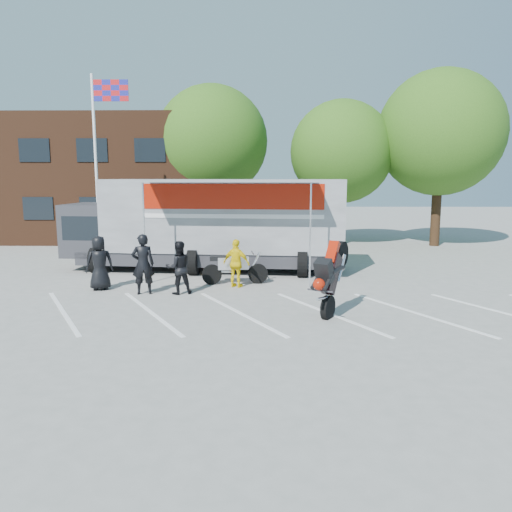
{
  "coord_description": "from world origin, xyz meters",
  "views": [
    {
      "loc": [
        0.88,
        -12.1,
        3.63
      ],
      "look_at": [
        0.65,
        2.59,
        1.3
      ],
      "focal_mm": 35.0,
      "sensor_mm": 36.0,
      "label": 1
    }
  ],
  "objects_px": {
    "spectator_hivis": "(236,263)",
    "flagpole": "(101,144)",
    "tree_right": "(440,133)",
    "spectator_leather_c": "(179,268)",
    "tree_left": "(212,142)",
    "spectator_leather_a": "(99,263)",
    "tree_mid": "(342,152)",
    "stunt_bike_rider": "(337,312)",
    "parked_motorcycle": "(235,284)",
    "spectator_leather_b": "(143,264)",
    "transporter_truck": "(212,270)"
  },
  "relations": [
    {
      "from": "flagpole",
      "to": "parked_motorcycle",
      "type": "height_order",
      "value": "flagpole"
    },
    {
      "from": "transporter_truck",
      "to": "stunt_bike_rider",
      "type": "xyz_separation_m",
      "value": [
        4.04,
        -6.21,
        0.0
      ]
    },
    {
      "from": "stunt_bike_rider",
      "to": "spectator_hivis",
      "type": "relative_size",
      "value": 1.35
    },
    {
      "from": "tree_mid",
      "to": "spectator_leather_a",
      "type": "distance_m",
      "value": 15.28
    },
    {
      "from": "tree_right",
      "to": "parked_motorcycle",
      "type": "xyz_separation_m",
      "value": [
        -10.11,
        -9.84,
        -5.88
      ]
    },
    {
      "from": "flagpole",
      "to": "spectator_leather_c",
      "type": "xyz_separation_m",
      "value": [
        4.47,
        -6.84,
        -4.22
      ]
    },
    {
      "from": "flagpole",
      "to": "spectator_leather_c",
      "type": "height_order",
      "value": "flagpole"
    },
    {
      "from": "spectator_hivis",
      "to": "flagpole",
      "type": "bearing_deg",
      "value": -20.19
    },
    {
      "from": "spectator_leather_b",
      "to": "parked_motorcycle",
      "type": "bearing_deg",
      "value": -164.62
    },
    {
      "from": "parked_motorcycle",
      "to": "spectator_leather_c",
      "type": "distance_m",
      "value": 2.39
    },
    {
      "from": "tree_mid",
      "to": "transporter_truck",
      "type": "distance_m",
      "value": 11.07
    },
    {
      "from": "stunt_bike_rider",
      "to": "spectator_leather_c",
      "type": "xyz_separation_m",
      "value": [
        -4.66,
        2.12,
        0.83
      ]
    },
    {
      "from": "tree_right",
      "to": "parked_motorcycle",
      "type": "height_order",
      "value": "tree_right"
    },
    {
      "from": "tree_mid",
      "to": "tree_right",
      "type": "relative_size",
      "value": 0.84
    },
    {
      "from": "spectator_hivis",
      "to": "transporter_truck",
      "type": "bearing_deg",
      "value": -46.94
    },
    {
      "from": "flagpole",
      "to": "spectator_hivis",
      "type": "xyz_separation_m",
      "value": [
        6.22,
        -5.86,
        -4.25
      ]
    },
    {
      "from": "stunt_bike_rider",
      "to": "spectator_leather_c",
      "type": "height_order",
      "value": "spectator_leather_c"
    },
    {
      "from": "tree_mid",
      "to": "spectator_leather_a",
      "type": "height_order",
      "value": "tree_mid"
    },
    {
      "from": "stunt_bike_rider",
      "to": "spectator_leather_a",
      "type": "bearing_deg",
      "value": -169.91
    },
    {
      "from": "spectator_leather_c",
      "to": "spectator_hivis",
      "type": "distance_m",
      "value": 2.01
    },
    {
      "from": "flagpole",
      "to": "spectator_leather_b",
      "type": "relative_size",
      "value": 4.22
    },
    {
      "from": "parked_motorcycle",
      "to": "stunt_bike_rider",
      "type": "distance_m",
      "value": 4.69
    },
    {
      "from": "stunt_bike_rider",
      "to": "spectator_leather_b",
      "type": "bearing_deg",
      "value": -169.87
    },
    {
      "from": "flagpole",
      "to": "stunt_bike_rider",
      "type": "height_order",
      "value": "flagpole"
    },
    {
      "from": "spectator_leather_a",
      "to": "spectator_hivis",
      "type": "xyz_separation_m",
      "value": [
        4.41,
        0.45,
        -0.08
      ]
    },
    {
      "from": "tree_left",
      "to": "spectator_hivis",
      "type": "bearing_deg",
      "value": -80.56
    },
    {
      "from": "tree_left",
      "to": "spectator_leather_a",
      "type": "height_order",
      "value": "tree_left"
    },
    {
      "from": "flagpole",
      "to": "tree_mid",
      "type": "relative_size",
      "value": 1.04
    },
    {
      "from": "spectator_leather_a",
      "to": "spectator_hivis",
      "type": "height_order",
      "value": "spectator_leather_a"
    },
    {
      "from": "tree_mid",
      "to": "spectator_leather_c",
      "type": "bearing_deg",
      "value": -119.79
    },
    {
      "from": "tree_mid",
      "to": "spectator_hivis",
      "type": "xyz_separation_m",
      "value": [
        -5.03,
        -10.86,
        -4.14
      ]
    },
    {
      "from": "tree_mid",
      "to": "spectator_hivis",
      "type": "height_order",
      "value": "tree_mid"
    },
    {
      "from": "transporter_truck",
      "to": "tree_mid",
      "type": "bearing_deg",
      "value": 56.36
    },
    {
      "from": "tree_left",
      "to": "parked_motorcycle",
      "type": "relative_size",
      "value": 3.74
    },
    {
      "from": "tree_mid",
      "to": "spectator_leather_c",
      "type": "height_order",
      "value": "tree_mid"
    },
    {
      "from": "spectator_leather_a",
      "to": "spectator_leather_c",
      "type": "bearing_deg",
      "value": 146.11
    },
    {
      "from": "spectator_leather_c",
      "to": "flagpole",
      "type": "bearing_deg",
      "value": -76.54
    },
    {
      "from": "stunt_bike_rider",
      "to": "spectator_leather_a",
      "type": "height_order",
      "value": "spectator_leather_a"
    },
    {
      "from": "flagpole",
      "to": "spectator_leather_b",
      "type": "distance_m",
      "value": 8.68
    },
    {
      "from": "flagpole",
      "to": "spectator_leather_b",
      "type": "bearing_deg",
      "value": -63.95
    },
    {
      "from": "spectator_leather_a",
      "to": "tree_mid",
      "type": "bearing_deg",
      "value": -152.43
    },
    {
      "from": "parked_motorcycle",
      "to": "spectator_hivis",
      "type": "relative_size",
      "value": 1.44
    },
    {
      "from": "tree_mid",
      "to": "parked_motorcycle",
      "type": "bearing_deg",
      "value": -116.29
    },
    {
      "from": "tree_right",
      "to": "spectator_leather_c",
      "type": "relative_size",
      "value": 5.46
    },
    {
      "from": "tree_mid",
      "to": "tree_left",
      "type": "bearing_deg",
      "value": 171.87
    },
    {
      "from": "transporter_truck",
      "to": "stunt_bike_rider",
      "type": "distance_m",
      "value": 7.4
    },
    {
      "from": "spectator_leather_a",
      "to": "flagpole",
      "type": "bearing_deg",
      "value": -96.59
    },
    {
      "from": "flagpole",
      "to": "spectator_hivis",
      "type": "relative_size",
      "value": 4.98
    },
    {
      "from": "tree_left",
      "to": "spectator_leather_a",
      "type": "xyz_separation_m",
      "value": [
        -2.44,
        -12.3,
        -4.68
      ]
    },
    {
      "from": "transporter_truck",
      "to": "spectator_leather_c",
      "type": "height_order",
      "value": "transporter_truck"
    }
  ]
}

